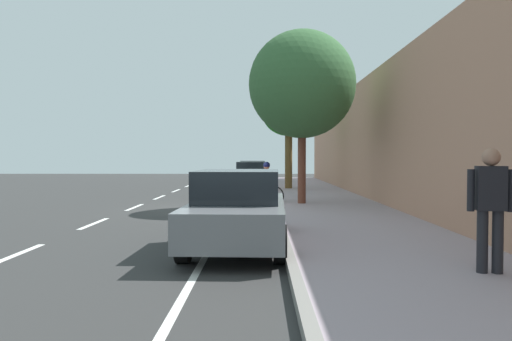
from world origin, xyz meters
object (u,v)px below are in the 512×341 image
(street_tree_mid_block, at_px, (289,114))
(cyclist_with_backpack, at_px, (267,180))
(parked_sedan_green_mid, at_px, (252,173))
(parked_sedan_grey_nearest, at_px, (238,210))
(parked_sedan_white_second, at_px, (252,176))
(street_tree_near_cyclist, at_px, (302,85))
(bicycle_at_curb, at_px, (261,195))
(pedestrian_on_phone, at_px, (491,202))

(street_tree_mid_block, bearing_deg, cyclist_with_backpack, -98.77)
(parked_sedan_green_mid, relative_size, cyclist_with_backpack, 2.79)
(parked_sedan_grey_nearest, xyz_separation_m, cyclist_with_backpack, (0.68, 7.94, 0.22))
(parked_sedan_white_second, bearing_deg, parked_sedan_green_mid, 90.87)
(street_tree_mid_block, bearing_deg, parked_sedan_grey_nearest, -96.81)
(parked_sedan_grey_nearest, distance_m, parked_sedan_green_mid, 22.13)
(parked_sedan_green_mid, bearing_deg, parked_sedan_grey_nearest, -89.71)
(street_tree_near_cyclist, bearing_deg, parked_sedan_green_mid, 97.78)
(bicycle_at_curb, height_order, pedestrian_on_phone, pedestrian_on_phone)
(parked_sedan_white_second, xyz_separation_m, bicycle_at_curb, (0.47, -7.68, -0.36))
(cyclist_with_backpack, distance_m, street_tree_near_cyclist, 3.55)
(parked_sedan_green_mid, distance_m, street_tree_mid_block, 7.47)
(street_tree_mid_block, bearing_deg, parked_sedan_white_second, 168.26)
(parked_sedan_grey_nearest, distance_m, bicycle_at_curb, 8.42)
(parked_sedan_white_second, distance_m, cyclist_with_backpack, 8.18)
(street_tree_near_cyclist, relative_size, pedestrian_on_phone, 3.46)
(street_tree_near_cyclist, xyz_separation_m, pedestrian_on_phone, (1.76, -10.25, -3.14))
(street_tree_mid_block, bearing_deg, pedestrian_on_phone, -84.52)
(cyclist_with_backpack, relative_size, pedestrian_on_phone, 0.92)
(street_tree_near_cyclist, bearing_deg, parked_sedan_white_second, 102.57)
(parked_sedan_white_second, xyz_separation_m, pedestrian_on_phone, (3.65, -18.74, 0.40))
(parked_sedan_white_second, height_order, pedestrian_on_phone, pedestrian_on_phone)
(parked_sedan_grey_nearest, xyz_separation_m, pedestrian_on_phone, (3.63, -2.66, 0.40))
(cyclist_with_backpack, distance_m, street_tree_mid_block, 8.40)
(parked_sedan_white_second, distance_m, bicycle_at_curb, 7.70)
(street_tree_near_cyclist, bearing_deg, bicycle_at_curb, 150.27)
(cyclist_with_backpack, height_order, street_tree_mid_block, street_tree_mid_block)
(parked_sedan_white_second, distance_m, pedestrian_on_phone, 19.10)
(parked_sedan_white_second, relative_size, bicycle_at_curb, 2.63)
(parked_sedan_white_second, bearing_deg, cyclist_with_backpack, -85.10)
(parked_sedan_grey_nearest, xyz_separation_m, street_tree_near_cyclist, (1.87, 7.59, 3.54))
(parked_sedan_white_second, xyz_separation_m, parked_sedan_green_mid, (-0.09, 6.05, 0.00))
(street_tree_mid_block, distance_m, pedestrian_on_phone, 18.65)
(cyclist_with_backpack, relative_size, street_tree_mid_block, 0.32)
(parked_sedan_white_second, height_order, cyclist_with_backpack, cyclist_with_backpack)
(parked_sedan_green_mid, relative_size, street_tree_near_cyclist, 0.74)
(parked_sedan_green_mid, height_order, pedestrian_on_phone, pedestrian_on_phone)
(parked_sedan_white_second, relative_size, street_tree_mid_block, 0.87)
(bicycle_at_curb, bearing_deg, parked_sedan_white_second, 93.53)
(street_tree_mid_block, xyz_separation_m, pedestrian_on_phone, (1.76, -18.35, -2.82))
(parked_sedan_green_mid, xyz_separation_m, cyclist_with_backpack, (0.79, -14.19, 0.22))
(parked_sedan_green_mid, height_order, street_tree_mid_block, street_tree_mid_block)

